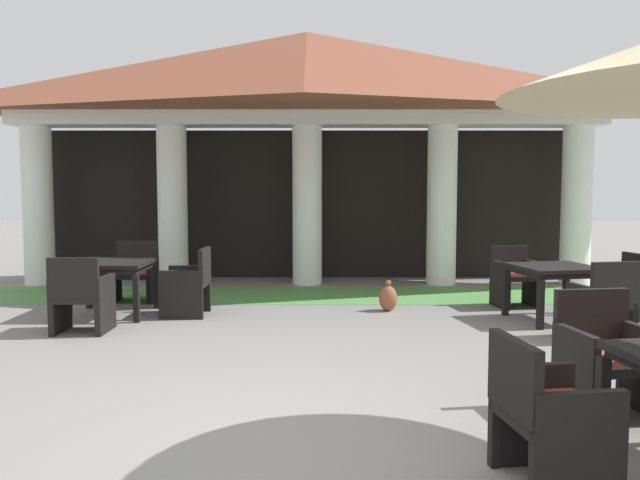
% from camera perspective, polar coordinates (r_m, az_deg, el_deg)
% --- Properties ---
extents(ground_plane, '(60.00, 60.00, 0.00)m').
position_cam_1_polar(ground_plane, '(4.31, -2.91, -18.12)').
color(ground_plane, gray).
extents(background_pavilion, '(10.66, 3.15, 4.37)m').
position_cam_1_polar(background_pavilion, '(11.24, -0.92, 13.08)').
color(background_pavilion, white).
rests_on(background_pavilion, ground).
extents(lawn_strip, '(12.46, 1.65, 0.01)m').
position_cam_1_polar(lawn_strip, '(9.95, -1.05, -5.02)').
color(lawn_strip, '#519347').
rests_on(lawn_strip, ground).
extents(patio_table_near_foreground, '(1.02, 1.02, 0.72)m').
position_cam_1_polar(patio_table_near_foreground, '(8.78, -18.19, -2.41)').
color(patio_table_near_foreground, black).
rests_on(patio_table_near_foreground, ground).
extents(patio_chair_near_foreground_east, '(0.58, 0.61, 0.89)m').
position_cam_1_polar(patio_chair_near_foreground_east, '(8.53, -11.59, -3.95)').
color(patio_chair_near_foreground_east, black).
rests_on(patio_chair_near_foreground_east, ground).
extents(patio_chair_near_foreground_north, '(0.64, 0.51, 0.89)m').
position_cam_1_polar(patio_chair_near_foreground_north, '(9.77, -16.23, -2.94)').
color(patio_chair_near_foreground_north, black).
rests_on(patio_chair_near_foreground_north, ground).
extents(patio_chair_near_foreground_south, '(0.60, 0.58, 0.90)m').
position_cam_1_polar(patio_chair_near_foreground_south, '(7.85, -20.56, -4.89)').
color(patio_chair_near_foreground_south, black).
rests_on(patio_chair_near_foreground_south, ground).
extents(patio_table_mid_left, '(1.11, 1.11, 0.71)m').
position_cam_1_polar(patio_table_mid_left, '(8.51, 20.74, -2.82)').
color(patio_table_mid_left, black).
rests_on(patio_table_mid_left, ground).
extents(patio_chair_mid_left_south, '(0.66, 0.60, 0.89)m').
position_cam_1_polar(patio_chair_mid_left_south, '(7.71, 24.57, -5.27)').
color(patio_chair_mid_left_south, black).
rests_on(patio_chair_mid_left_south, ground).
extents(patio_chair_mid_left_north, '(0.66, 0.63, 0.85)m').
position_cam_1_polar(patio_chair_mid_left_north, '(9.39, 17.55, -3.30)').
color(patio_chair_mid_left_north, black).
rests_on(patio_chair_mid_left_north, ground).
extents(patio_chair_mid_left_east, '(0.62, 0.71, 0.83)m').
position_cam_1_polar(patio_chair_mid_left_east, '(9.09, 26.12, -3.88)').
color(patio_chair_mid_left_east, black).
rests_on(patio_chair_mid_left_east, ground).
extents(patio_chair_mid_right_north, '(0.69, 0.65, 0.90)m').
position_cam_1_polar(patio_chair_mid_right_north, '(5.22, 24.76, -9.79)').
color(patio_chair_mid_right_north, black).
rests_on(patio_chair_mid_right_north, ground).
extents(patio_chair_mid_right_west, '(0.61, 0.65, 0.84)m').
position_cam_1_polar(patio_chair_mid_right_west, '(3.89, 20.15, -14.85)').
color(patio_chair_mid_right_west, black).
rests_on(patio_chair_mid_right_west, ground).
extents(terracotta_urn, '(0.25, 0.25, 0.43)m').
position_cam_1_polar(terracotta_urn, '(8.73, 6.44, -5.24)').
color(terracotta_urn, brown).
rests_on(terracotta_urn, ground).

